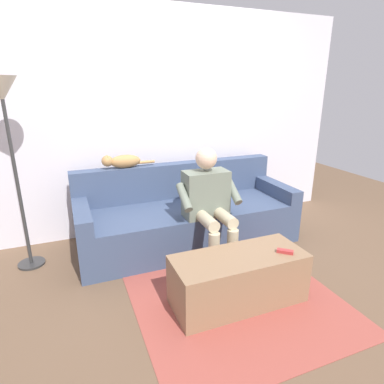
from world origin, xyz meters
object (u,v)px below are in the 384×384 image
(couch, at_px, (187,217))
(remote_red, at_px, (285,251))
(coffee_table, at_px, (238,279))
(person_solo_seated, at_px, (209,200))
(cat_on_backrest, at_px, (122,161))
(floor_lamp, at_px, (5,111))

(couch, distance_m, remote_red, 1.26)
(coffee_table, relative_size, remote_red, 8.38)
(person_solo_seated, height_order, remote_red, person_solo_seated)
(person_solo_seated, bearing_deg, cat_on_backrest, -47.71)
(cat_on_backrest, relative_size, remote_red, 4.44)
(cat_on_backrest, distance_m, floor_lamp, 1.11)
(person_solo_seated, bearing_deg, remote_red, 110.03)
(couch, relative_size, remote_red, 18.39)
(person_solo_seated, bearing_deg, couch, -81.94)
(cat_on_backrest, bearing_deg, person_solo_seated, 132.29)
(remote_red, relative_size, floor_lamp, 0.07)
(couch, relative_size, person_solo_seated, 2.08)
(coffee_table, height_order, remote_red, remote_red)
(couch, bearing_deg, floor_lamp, -3.49)
(person_solo_seated, bearing_deg, floor_lamp, -17.93)
(couch, xyz_separation_m, person_solo_seated, (-0.06, 0.42, 0.33))
(coffee_table, height_order, person_solo_seated, person_solo_seated)
(coffee_table, distance_m, person_solo_seated, 0.80)
(person_solo_seated, height_order, floor_lamp, floor_lamp)
(person_solo_seated, height_order, cat_on_backrest, person_solo_seated)
(couch, height_order, cat_on_backrest, cat_on_backrest)
(remote_red, bearing_deg, couch, -33.28)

